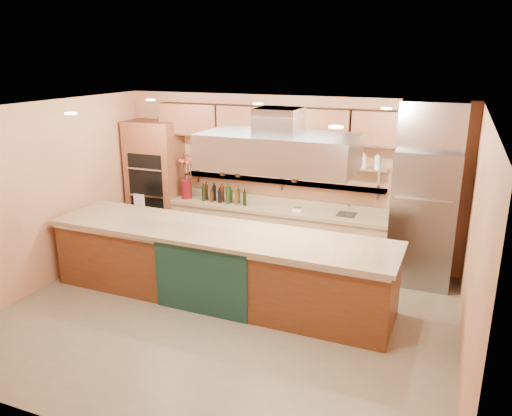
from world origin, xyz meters
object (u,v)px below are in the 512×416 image
at_px(copper_kettle, 222,152).
at_px(green_canister, 261,154).
at_px(kitchen_scale, 297,209).
at_px(flower_vase, 187,189).
at_px(island, 218,264).
at_px(refrigerator, 423,218).

height_order(copper_kettle, green_canister, green_canister).
relative_size(kitchen_scale, copper_kettle, 0.87).
bearing_deg(flower_vase, kitchen_scale, 0.00).
distance_m(flower_vase, copper_kettle, 0.94).
bearing_deg(copper_kettle, kitchen_scale, -8.36).
relative_size(island, green_canister, 26.35).
bearing_deg(kitchen_scale, copper_kettle, -167.25).
distance_m(island, copper_kettle, 2.43).
distance_m(island, flower_vase, 2.30).
relative_size(island, copper_kettle, 30.53).
bearing_deg(refrigerator, green_canister, 175.24).
distance_m(refrigerator, green_canister, 2.87).
xyz_separation_m(island, kitchen_scale, (0.66, 1.69, 0.45)).
height_order(refrigerator, flower_vase, refrigerator).
xyz_separation_m(flower_vase, green_canister, (1.37, 0.22, 0.71)).
bearing_deg(flower_vase, copper_kettle, 19.65).
distance_m(refrigerator, flower_vase, 4.13).
xyz_separation_m(refrigerator, kitchen_scale, (-2.01, 0.01, -0.08)).
xyz_separation_m(refrigerator, flower_vase, (-4.13, 0.01, 0.05)).
height_order(refrigerator, island, refrigerator).
bearing_deg(kitchen_scale, green_canister, -175.31).
height_order(island, green_canister, green_canister).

